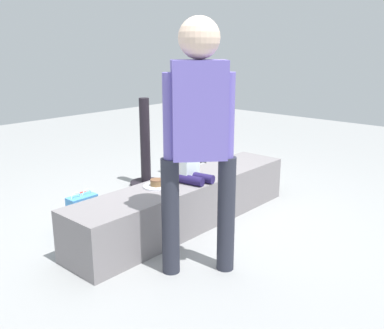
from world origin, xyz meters
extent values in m
plane|color=#969797|center=(0.00, 0.00, 0.00)|extent=(12.00, 12.00, 0.00)
cube|color=gray|center=(0.00, 0.00, 0.20)|extent=(2.32, 0.47, 0.41)
cylinder|color=#231A50|center=(-0.07, -0.09, 0.44)|extent=(0.12, 0.26, 0.08)
cylinder|color=#231A50|center=(0.04, -0.11, 0.44)|extent=(0.12, 0.26, 0.08)
cube|color=white|center=(0.00, 0.01, 0.59)|extent=(0.23, 0.17, 0.28)
sphere|color=beige|center=(0.00, 0.01, 0.81)|extent=(0.16, 0.16, 0.16)
cylinder|color=beige|center=(-0.11, 0.02, 0.58)|extent=(0.05, 0.05, 0.21)
cylinder|color=beige|center=(0.11, -0.01, 0.58)|extent=(0.05, 0.05, 0.21)
cylinder|color=#292B37|center=(-0.40, -0.73, 0.41)|extent=(0.12, 0.12, 0.81)
cylinder|color=#292B37|center=(-0.69, -0.47, 0.41)|extent=(0.12, 0.12, 0.81)
cube|color=#695CBA|center=(-0.55, -0.60, 1.13)|extent=(0.40, 0.39, 0.62)
sphere|color=beige|center=(-0.55, -0.60, 1.57)|extent=(0.26, 0.26, 0.26)
cylinder|color=#695CBA|center=(-0.41, -0.72, 1.07)|extent=(0.10, 0.10, 0.59)
cylinder|color=#695CBA|center=(-0.68, -0.48, 1.07)|extent=(0.10, 0.10, 0.59)
cylinder|color=white|center=(-0.31, 0.06, 0.41)|extent=(0.22, 0.22, 0.01)
cylinder|color=brown|center=(-0.31, 0.06, 0.44)|extent=(0.10, 0.10, 0.05)
cylinder|color=brown|center=(-0.31, 0.06, 0.47)|extent=(0.10, 0.10, 0.01)
cube|color=silver|center=(-0.25, 0.05, 0.42)|extent=(0.11, 0.04, 0.00)
cube|color=#4C99E0|center=(-0.71, 0.54, 0.16)|extent=(0.24, 0.12, 0.32)
torus|color=white|center=(-0.76, 0.54, 0.32)|extent=(0.10, 0.01, 0.10)
torus|color=white|center=(-0.66, 0.54, 0.32)|extent=(0.10, 0.01, 0.10)
cylinder|color=black|center=(0.49, 1.08, 0.02)|extent=(0.36, 0.36, 0.04)
cylinder|color=black|center=(0.49, 1.08, 0.51)|extent=(0.11, 0.11, 0.94)
cylinder|color=silver|center=(0.98, 1.28, 0.09)|extent=(0.06, 0.06, 0.19)
cone|color=silver|center=(0.98, 1.28, 0.20)|extent=(0.05, 0.05, 0.03)
cylinder|color=#268C3F|center=(0.98, 1.28, 0.23)|extent=(0.03, 0.03, 0.02)
cylinder|color=red|center=(-0.32, 1.10, 0.06)|extent=(0.09, 0.09, 0.12)
cube|color=black|center=(0.72, 0.46, 0.11)|extent=(0.34, 0.14, 0.22)
torus|color=black|center=(0.72, 0.46, 0.22)|extent=(0.25, 0.01, 0.25)
camera|label=1|loc=(-2.60, -2.38, 1.53)|focal=40.20mm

